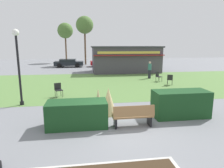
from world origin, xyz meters
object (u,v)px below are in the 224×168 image
parked_car_center_slot (104,62)px  parked_car_east_slot (140,62)px  trash_bin (191,109)px  park_bench (133,116)px  cafe_chair_center (170,79)px  cafe_chair_east (158,76)px  tree_left_bg (85,25)px  person_strolling (150,70)px  tree_right_bg (65,31)px  lamppost_mid (18,58)px  food_kiosk (126,59)px  parked_car_west_slot (69,63)px  cafe_chair_west (58,89)px

parked_car_center_slot → parked_car_east_slot: same height
trash_bin → parked_car_east_slot: parked_car_east_slot is taller
park_bench → cafe_chair_center: (5.13, 8.00, 0.05)m
cafe_chair_east → tree_left_bg: size_ratio=0.11×
parked_car_center_slot → person_strolling: bearing=-73.6°
trash_bin → person_strolling: 10.83m
parked_car_east_slot → cafe_chair_center: bearing=-96.4°
cafe_chair_center → parked_car_east_slot: parked_car_east_slot is taller
person_strolling → parked_car_center_slot: bearing=42.0°
cafe_chair_east → parked_car_center_slot: bearing=105.4°
trash_bin → tree_right_bg: tree_right_bg is taller
trash_bin → cafe_chair_center: 7.61m
lamppost_mid → trash_bin: bearing=-20.5°
park_bench → cafe_chair_center: 9.51m
food_kiosk → tree_left_bg: tree_left_bg is taller
parked_car_center_slot → parked_car_east_slot: bearing=-0.0°
trash_bin → tree_right_bg: (-8.07, 30.19, 5.34)m
cafe_chair_east → tree_right_bg: (-9.90, 21.21, 5.20)m
trash_bin → tree_left_bg: 26.57m
lamppost_mid → cafe_chair_east: 11.95m
cafe_chair_center → parked_car_west_slot: bearing=121.9°
lamppost_mid → parked_car_center_slot: lamppost_mid is taller
food_kiosk → cafe_chair_west: size_ratio=9.28×
food_kiosk → cafe_chair_west: bearing=-121.3°
trash_bin → food_kiosk: (0.22, 15.86, 1.18)m
cafe_chair_east → person_strolling: bearing=98.2°
person_strolling → parked_car_east_slot: size_ratio=0.39×
trash_bin → parked_car_east_slot: 22.54m
trash_bin → parked_car_center_slot: size_ratio=0.18×
lamppost_mid → trash_bin: size_ratio=5.34×
trash_bin → cafe_chair_west: cafe_chair_west is taller
park_bench → tree_left_bg: bearing=93.6°
parked_car_center_slot → cafe_chair_center: bearing=-75.0°
park_bench → parked_car_center_slot: parked_car_center_slot is taller
trash_bin → person_strolling: (1.58, 10.71, 0.47)m
lamppost_mid → cafe_chair_center: 11.56m
tree_left_bg → tree_right_bg: (-3.50, 4.69, -0.61)m
parked_car_east_slot → tree_left_bg: (-8.46, 3.29, 5.70)m
tree_left_bg → lamppost_mid: bearing=-99.7°
food_kiosk → person_strolling: food_kiosk is taller
trash_bin → parked_car_west_slot: 23.31m
lamppost_mid → parked_car_west_slot: lamppost_mid is taller
trash_bin → person_strolling: size_ratio=0.46×
trash_bin → parked_car_west_slot: size_ratio=0.18×
cafe_chair_center → tree_left_bg: tree_left_bg is taller
park_bench → cafe_chair_center: park_bench is taller
parked_car_east_slot → trash_bin: bearing=-99.9°
park_bench → parked_car_center_slot: 22.95m
cafe_chair_west → tree_right_bg: tree_right_bg is taller
tree_left_bg → park_bench: bearing=-86.4°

